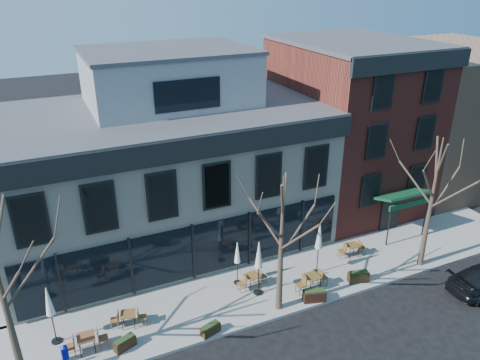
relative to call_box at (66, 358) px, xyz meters
name	(u,v)px	position (x,y,z in m)	size (l,w,h in m)	color
ground	(194,281)	(6.78, 3.91, -0.93)	(120.00, 120.00, 0.00)	black
sidewalk_front	(267,287)	(10.03, 1.76, -0.86)	(33.50, 4.70, 0.15)	gray
corner_building	(163,166)	(6.86, 8.98, 3.79)	(18.39, 10.39, 11.10)	beige
red_brick_building	(348,124)	(19.78, 8.89, 4.70)	(8.20, 11.78, 11.18)	maroon
bg_building	(445,112)	(29.78, 9.91, 4.07)	(12.00, 12.00, 10.00)	#8C664C
tree_corner	(2,292)	(-1.70, 0.71, 3.31)	(3.93, 3.98, 7.92)	#382B21
tree_mid	(281,244)	(9.80, 0.01, 2.86)	(3.50, 3.55, 7.04)	#382B21
tree_right	(431,202)	(18.80, 0.01, 3.09)	(3.72, 3.77, 7.48)	#382B21
call_box	(66,358)	(0.00, 0.00, 0.00)	(0.29, 0.29, 1.48)	#0C13A6
cafe_set_0	(87,342)	(0.90, 0.91, -0.28)	(1.85, 0.76, 0.97)	brown
cafe_set_1	(128,318)	(2.86, 1.73, -0.33)	(1.71, 0.85, 0.88)	brown
cafe_set_3	(252,280)	(9.31, 2.01, -0.32)	(1.72, 0.74, 0.89)	brown
cafe_set_4	(312,281)	(12.03, 0.59, -0.28)	(1.90, 0.80, 0.99)	brown
cafe_set_5	(352,249)	(15.78, 2.26, -0.32)	(1.74, 0.77, 0.90)	brown
umbrella_0	(49,304)	(-0.29, 2.05, 1.27)	(0.47, 0.47, 2.91)	black
umbrella_2	(237,255)	(8.75, 2.64, 0.96)	(0.40, 0.40, 2.48)	black
umbrella_3	(259,258)	(9.38, 1.43, 1.36)	(0.49, 0.49, 3.04)	black
umbrella_4	(319,239)	(13.05, 1.69, 1.37)	(0.49, 0.49, 3.05)	black
planter_0	(125,343)	(2.41, 0.41, -0.52)	(1.04, 0.71, 0.54)	black
planter_1	(210,329)	(6.12, -0.29, -0.53)	(0.99, 0.62, 0.52)	#302010
planter_2	(314,295)	(11.65, -0.26, -0.47)	(1.21, 0.74, 0.63)	black
planter_3	(358,276)	(14.63, 0.14, -0.48)	(1.15, 0.63, 0.61)	black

